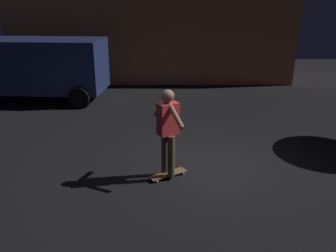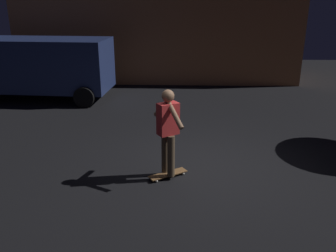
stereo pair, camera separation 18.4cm
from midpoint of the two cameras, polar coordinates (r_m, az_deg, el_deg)
ground_plane at (r=7.38m, az=4.44°, el=-6.56°), size 28.00×28.00×0.00m
low_building at (r=15.83m, az=-2.87°, el=13.82°), size 11.34×3.50×3.29m
parked_van at (r=12.94m, az=-21.00°, el=9.08°), size 4.71×2.45×2.03m
skateboard_ridden at (r=6.95m, az=-0.77°, el=-7.75°), size 0.76×0.59×0.07m
skater at (r=6.55m, az=-0.80°, el=-0.11°), size 0.61×0.87×1.67m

